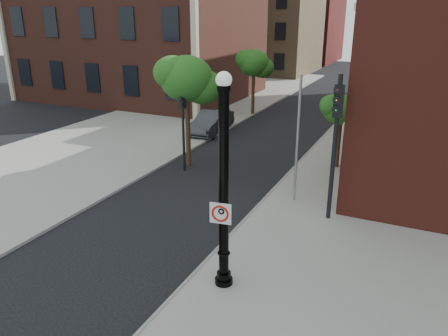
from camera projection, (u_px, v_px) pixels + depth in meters
The scene contains 15 objects.
ground at pixel (132, 265), 13.47m from camera, with size 120.00×120.00×0.00m, color black.
sidewalk_right at pixel (377, 184), 19.55m from camera, with size 8.00×60.00×0.12m, color gray.
sidewalk_left at pixel (179, 115), 32.36m from camera, with size 10.00×50.00×0.12m, color gray.
curb_edge at pixel (291, 171), 21.13m from camera, with size 0.10×60.00×0.14m, color gray.
bg_building_tan_a at pixel (265, 22), 53.63m from camera, with size 12.00×12.00×12.00m, color olive.
bg_building_red at pixel (297, 27), 65.88m from camera, with size 12.00×12.00×10.00m, color maroon.
lamppost at pixel (224, 197), 11.46m from camera, with size 0.51×0.51×6.04m.
no_parking_sign at pixel (221, 213), 11.48m from camera, with size 0.59×0.13×0.59m.
parked_car at pixel (211, 122), 27.67m from camera, with size 1.50×4.30×1.42m, color #303036.
traffic_signal_left at pixel (183, 113), 20.39m from camera, with size 0.29×0.36×4.23m.
traffic_signal_right at pixel (336, 125), 15.04m from camera, with size 0.40×0.47×5.42m.
utility_pole at pixel (297, 142), 16.97m from camera, with size 0.10×0.10×5.17m, color #999999.
street_tree_a at pixel (188, 80), 20.65m from camera, with size 3.01×2.73×5.43m.
street_tree_b at pixel (254, 64), 31.30m from camera, with size 2.65×2.39×4.77m.
street_tree_c at pixel (342, 111), 20.67m from camera, with size 2.05×1.86×3.70m.
Camera 1 is at (7.53, -9.31, 7.41)m, focal length 35.00 mm.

